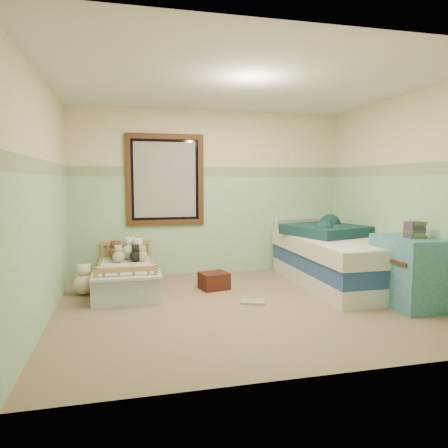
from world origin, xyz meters
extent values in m
cube|color=brown|center=(0.00, 0.00, -0.01)|extent=(4.20, 3.60, 0.02)
cube|color=silver|center=(0.00, 0.00, 2.51)|extent=(4.20, 3.60, 0.02)
cube|color=beige|center=(0.00, 1.80, 1.25)|extent=(4.20, 0.04, 2.50)
cube|color=beige|center=(0.00, -1.80, 1.25)|extent=(4.20, 0.04, 2.50)
cube|color=beige|center=(-2.10, 0.00, 1.25)|extent=(0.04, 3.60, 2.50)
cube|color=beige|center=(2.10, 0.00, 1.25)|extent=(0.04, 3.60, 2.50)
cube|color=#81C081|center=(0.00, 1.79, 0.75)|extent=(4.20, 0.01, 1.50)
cube|color=#3E673D|center=(0.00, 1.79, 1.57)|extent=(4.20, 0.01, 0.15)
cube|color=#422311|center=(-0.70, 1.76, 1.45)|extent=(1.16, 0.06, 1.36)
cube|color=#B0B0A8|center=(-0.70, 1.77, 1.45)|extent=(0.92, 0.01, 1.12)
cube|color=#9F6E39|center=(-1.30, 1.05, 0.10)|extent=(0.74, 1.49, 0.19)
cube|color=white|center=(-1.30, 1.05, 0.25)|extent=(0.68, 1.42, 0.12)
cube|color=#84A7DA|center=(-1.30, 0.59, 0.33)|extent=(0.81, 0.74, 0.03)
sphere|color=brown|center=(-1.45, 1.55, 0.41)|extent=(0.19, 0.19, 0.19)
sphere|color=silver|center=(-1.25, 1.55, 0.42)|extent=(0.22, 0.22, 0.22)
sphere|color=#CAAE88|center=(-1.40, 1.33, 0.40)|extent=(0.17, 0.17, 0.17)
sphere|color=black|center=(-1.17, 1.33, 0.39)|extent=(0.16, 0.16, 0.16)
sphere|color=beige|center=(-1.82, 0.91, 0.13)|extent=(0.27, 0.27, 0.27)
sphere|color=#CAAE88|center=(-1.50, 0.83, 0.12)|extent=(0.24, 0.24, 0.24)
cube|color=silver|center=(1.55, 0.60, 0.11)|extent=(1.09, 2.17, 0.22)
cube|color=navy|center=(1.55, 0.60, 0.33)|extent=(1.09, 2.17, 0.22)
cube|color=beige|center=(1.55, 0.60, 0.55)|extent=(1.13, 2.22, 0.22)
cube|color=#133538|center=(1.50, 0.90, 0.73)|extent=(1.18, 1.22, 0.14)
cube|color=#375F74|center=(1.84, -0.45, 0.40)|extent=(0.50, 0.80, 0.80)
cube|color=#4E2924|center=(1.84, -0.54, 0.90)|extent=(0.20, 0.16, 0.18)
cube|color=maroon|center=(-0.16, 0.80, 0.11)|extent=(0.41, 0.38, 0.22)
cube|color=yellow|center=(0.16, 0.08, 0.01)|extent=(0.34, 0.31, 0.03)
sphere|color=#CAAE88|center=(-1.08, 1.34, 0.39)|extent=(0.15, 0.15, 0.15)
sphere|color=silver|center=(-1.13, 1.45, 0.42)|extent=(0.22, 0.22, 0.22)
camera|label=1|loc=(-1.29, -4.48, 1.44)|focal=33.16mm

